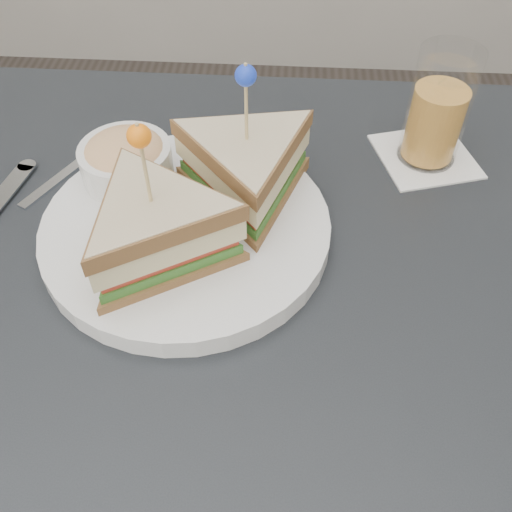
% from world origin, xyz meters
% --- Properties ---
extents(table, '(0.80, 0.80, 0.75)m').
position_xyz_m(table, '(0.00, 0.00, 0.67)').
color(table, black).
rests_on(table, ground).
extents(plate_meal, '(0.33, 0.32, 0.18)m').
position_xyz_m(plate_meal, '(-0.06, 0.08, 0.80)').
color(plate_meal, white).
rests_on(plate_meal, table).
extents(cutlery_fork, '(0.10, 0.16, 0.00)m').
position_xyz_m(cutlery_fork, '(-0.21, 0.19, 0.75)').
color(cutlery_fork, silver).
rests_on(cutlery_fork, table).
extents(drink_set, '(0.14, 0.14, 0.14)m').
position_xyz_m(drink_set, '(0.20, 0.23, 0.81)').
color(drink_set, white).
rests_on(drink_set, table).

